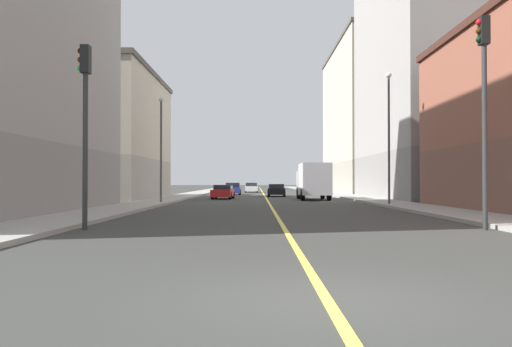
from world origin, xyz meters
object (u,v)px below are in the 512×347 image
object	(u,v)px
car_black	(274,190)
traffic_light_right_near	(82,110)
car_white	(249,188)
car_red	(221,192)
car_blue	(231,189)
building_left_mid	(435,64)
traffic_light_left_near	(481,94)
street_lamp_left_near	(386,125)
building_left_far	(373,120)
box_truck	(311,181)
building_right_midblock	(90,136)
street_lamp_right_near	(159,138)

from	to	relation	value
car_black	traffic_light_right_near	bearing A→B (deg)	-101.92
car_white	car_red	distance (m)	25.72
car_blue	car_red	distance (m)	13.79
building_left_mid	car_blue	xyz separation A→B (m)	(-18.68, 13.73, -11.29)
traffic_light_left_near	car_black	xyz separation A→B (m)	(-5.18, 35.74, -3.71)
traffic_light_left_near	traffic_light_right_near	xyz separation A→B (m)	(-12.72, -0.00, -0.53)
street_lamp_left_near	building_left_far	bearing A→B (deg)	78.02
car_red	traffic_light_right_near	bearing A→B (deg)	-95.12
building_left_far	box_truck	world-z (taller)	building_left_far
building_left_far	building_right_midblock	bearing A→B (deg)	-141.32
building_left_mid	building_right_midblock	distance (m)	30.88
building_left_mid	box_truck	xyz separation A→B (m)	(-11.22, -2.25, -10.34)
traffic_light_left_near	car_black	bearing A→B (deg)	98.25
building_left_far	street_lamp_right_near	distance (m)	40.83
building_right_midblock	traffic_light_right_near	distance (m)	29.13
building_left_mid	car_black	size ratio (longest dim) A/B	5.30
street_lamp_left_near	traffic_light_left_near	bearing A→B (deg)	-93.76
street_lamp_right_near	car_blue	size ratio (longest dim) A/B	1.56
building_left_far	building_right_midblock	distance (m)	38.91
street_lamp_right_near	car_black	xyz separation A→B (m)	(8.53, 17.51, -3.85)
traffic_light_left_near	car_blue	size ratio (longest dim) A/B	1.49
street_lamp_left_near	car_blue	world-z (taller)	street_lamp_left_near
building_right_midblock	street_lamp_right_near	size ratio (longest dim) A/B	2.36
car_white	car_red	bearing A→B (deg)	-95.00
car_black	street_lamp_left_near	bearing A→B (deg)	-73.02
traffic_light_right_near	car_black	xyz separation A→B (m)	(7.54, 35.74, -3.19)
building_left_mid	traffic_light_left_near	distance (m)	30.85
building_right_midblock	car_red	xyz separation A→B (m)	(11.27, 0.78, -4.87)
car_white	car_red	size ratio (longest dim) A/B	0.97
car_red	box_truck	xyz separation A→B (m)	(7.70, -2.19, 1.00)
traffic_light_left_near	car_black	distance (m)	36.30
street_lamp_left_near	box_truck	distance (m)	11.93
street_lamp_left_near	street_lamp_right_near	world-z (taller)	street_lamp_left_near
building_left_far	car_black	distance (m)	23.24
car_blue	car_white	bearing A→B (deg)	80.38
building_left_mid	car_white	xyz separation A→B (m)	(-16.67, 25.56, -11.30)
building_left_mid	building_right_midblock	size ratio (longest dim) A/B	1.42
car_white	building_left_mid	bearing A→B (deg)	-56.89
car_black	car_red	size ratio (longest dim) A/B	1.05
building_left_mid	car_red	xyz separation A→B (m)	(-18.91, -0.06, -11.34)
traffic_light_right_near	street_lamp_right_near	world-z (taller)	street_lamp_right_near
building_right_midblock	box_truck	bearing A→B (deg)	-4.25
street_lamp_right_near	car_blue	distance (m)	24.68
traffic_light_left_near	car_black	world-z (taller)	traffic_light_left_near
street_lamp_left_near	box_truck	world-z (taller)	street_lamp_left_near
traffic_light_right_near	car_red	size ratio (longest dim) A/B	1.37
building_left_mid	car_blue	size ratio (longest dim) A/B	5.22
car_red	building_left_mid	bearing A→B (deg)	0.20
building_left_mid	street_lamp_right_near	xyz separation A→B (m)	(-22.45, -10.36, -7.47)
car_blue	car_red	world-z (taller)	car_blue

